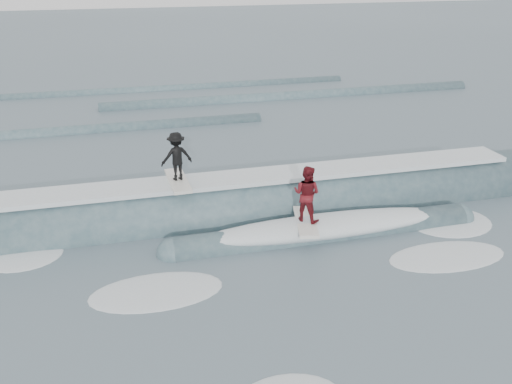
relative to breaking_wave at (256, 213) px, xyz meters
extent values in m
plane|color=#3D4E59|center=(-0.19, -3.17, -0.04)|extent=(160.00, 160.00, 0.00)
cylinder|color=#354E59|center=(-0.19, 0.23, -0.04)|extent=(21.46, 2.24, 2.24)
cylinder|color=#354E59|center=(1.61, -1.97, -0.04)|extent=(9.00, 0.96, 0.96)
sphere|color=#354E59|center=(-2.89, -1.97, -0.04)|extent=(0.96, 0.96, 0.96)
sphere|color=#354E59|center=(6.11, -1.97, -0.04)|extent=(0.96, 0.96, 0.96)
cube|color=white|center=(-0.19, 0.23, 1.15)|extent=(18.00, 1.30, 0.14)
ellipsoid|color=white|center=(1.61, -1.97, 0.26)|extent=(7.60, 1.30, 0.60)
cube|color=silver|center=(-2.40, 0.23, 1.27)|extent=(0.61, 2.01, 0.10)
imported|color=black|center=(-2.40, 0.23, 2.06)|extent=(1.04, 0.71, 1.48)
cube|color=silver|center=(0.99, -1.97, 0.49)|extent=(0.98, 2.07, 0.10)
imported|color=#5C1117|center=(0.99, -1.97, 1.37)|extent=(1.02, 1.01, 1.66)
ellipsoid|color=white|center=(-6.96, -0.95, -0.04)|extent=(2.30, 1.57, 0.10)
ellipsoid|color=white|center=(-3.54, -3.76, -0.04)|extent=(3.56, 2.43, 0.10)
ellipsoid|color=white|center=(5.69, -2.10, -0.04)|extent=(2.75, 1.87, 0.10)
ellipsoid|color=white|center=(4.40, -4.04, -0.04)|extent=(3.08, 2.10, 0.10)
cylinder|color=#354E59|center=(-7.92, 10.83, -0.04)|extent=(22.00, 0.70, 0.70)
cylinder|color=#354E59|center=(6.28, 14.83, -0.04)|extent=(22.00, 0.80, 0.80)
cylinder|color=#354E59|center=(-0.27, 18.83, -0.04)|extent=(22.00, 0.60, 0.60)
camera|label=1|loc=(-4.27, -16.03, 7.70)|focal=40.00mm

